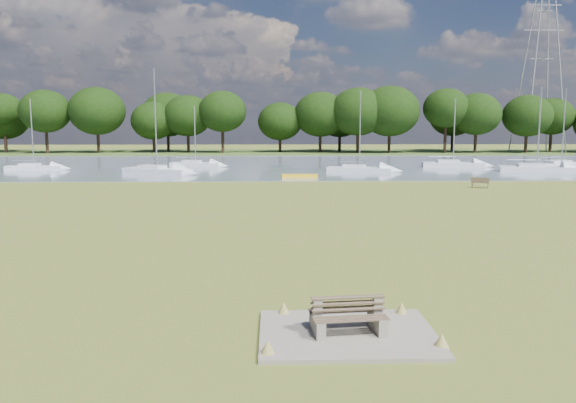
{
  "coord_description": "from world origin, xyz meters",
  "views": [
    {
      "loc": [
        -1.77,
        -26.83,
        5.05
      ],
      "look_at": [
        -1.1,
        -2.0,
        1.59
      ],
      "focal_mm": 35.0,
      "sensor_mm": 36.0,
      "label": 1
    }
  ],
  "objects_px": {
    "sailboat_0": "(536,167)",
    "sailboat_7": "(33,166)",
    "sailboat_1": "(195,163)",
    "riverbank_bench": "(480,183)",
    "bench_pair": "(348,316)",
    "sailboat_3": "(452,163)",
    "pylon": "(544,30)",
    "sailboat_6": "(156,169)",
    "kayak": "(300,176)",
    "sailboat_8": "(561,163)",
    "sailboat_2": "(359,168)"
  },
  "relations": [
    {
      "from": "sailboat_1",
      "to": "sailboat_7",
      "type": "relative_size",
      "value": 0.92
    },
    {
      "from": "sailboat_1",
      "to": "riverbank_bench",
      "type": "bearing_deg",
      "value": -28.55
    },
    {
      "from": "kayak",
      "to": "sailboat_6",
      "type": "height_order",
      "value": "sailboat_6"
    },
    {
      "from": "sailboat_0",
      "to": "sailboat_6",
      "type": "distance_m",
      "value": 39.24
    },
    {
      "from": "riverbank_bench",
      "to": "kayak",
      "type": "relative_size",
      "value": 0.42
    },
    {
      "from": "bench_pair",
      "to": "sailboat_6",
      "type": "relative_size",
      "value": 0.18
    },
    {
      "from": "riverbank_bench",
      "to": "sailboat_3",
      "type": "bearing_deg",
      "value": 102.52
    },
    {
      "from": "pylon",
      "to": "sailboat_6",
      "type": "height_order",
      "value": "pylon"
    },
    {
      "from": "riverbank_bench",
      "to": "sailboat_2",
      "type": "distance_m",
      "value": 16.63
    },
    {
      "from": "sailboat_0",
      "to": "sailboat_7",
      "type": "xyz_separation_m",
      "value": [
        -53.41,
        3.5,
        -0.06
      ]
    },
    {
      "from": "kayak",
      "to": "sailboat_6",
      "type": "xyz_separation_m",
      "value": [
        -14.21,
        4.58,
        0.36
      ]
    },
    {
      "from": "riverbank_bench",
      "to": "pylon",
      "type": "xyz_separation_m",
      "value": [
        29.63,
        53.19,
        20.38
      ]
    },
    {
      "from": "sailboat_2",
      "to": "sailboat_3",
      "type": "relative_size",
      "value": 1.07
    },
    {
      "from": "kayak",
      "to": "pylon",
      "type": "height_order",
      "value": "pylon"
    },
    {
      "from": "bench_pair",
      "to": "pylon",
      "type": "height_order",
      "value": "pylon"
    },
    {
      "from": "sailboat_7",
      "to": "sailboat_8",
      "type": "height_order",
      "value": "sailboat_8"
    },
    {
      "from": "sailboat_7",
      "to": "bench_pair",
      "type": "bearing_deg",
      "value": -62.58
    },
    {
      "from": "pylon",
      "to": "sailboat_6",
      "type": "bearing_deg",
      "value": -145.06
    },
    {
      "from": "sailboat_6",
      "to": "bench_pair",
      "type": "bearing_deg",
      "value": -47.96
    },
    {
      "from": "pylon",
      "to": "sailboat_0",
      "type": "height_order",
      "value": "pylon"
    },
    {
      "from": "kayak",
      "to": "pylon",
      "type": "xyz_separation_m",
      "value": [
        43.5,
        44.89,
        20.59
      ]
    },
    {
      "from": "sailboat_0",
      "to": "sailboat_3",
      "type": "bearing_deg",
      "value": 150.55
    },
    {
      "from": "sailboat_1",
      "to": "sailboat_2",
      "type": "relative_size",
      "value": 0.84
    },
    {
      "from": "sailboat_1",
      "to": "sailboat_7",
      "type": "bearing_deg",
      "value": -153.4
    },
    {
      "from": "sailboat_0",
      "to": "sailboat_8",
      "type": "height_order",
      "value": "sailboat_8"
    },
    {
      "from": "pylon",
      "to": "sailboat_2",
      "type": "distance_m",
      "value": 56.98
    },
    {
      "from": "riverbank_bench",
      "to": "sailboat_8",
      "type": "relative_size",
      "value": 0.16
    },
    {
      "from": "sailboat_6",
      "to": "sailboat_8",
      "type": "relative_size",
      "value": 1.17
    },
    {
      "from": "kayak",
      "to": "sailboat_1",
      "type": "relative_size",
      "value": 0.47
    },
    {
      "from": "sailboat_1",
      "to": "sailboat_3",
      "type": "relative_size",
      "value": 0.9
    },
    {
      "from": "bench_pair",
      "to": "sailboat_3",
      "type": "height_order",
      "value": "sailboat_3"
    },
    {
      "from": "pylon",
      "to": "bench_pair",
      "type": "bearing_deg",
      "value": -117.77
    },
    {
      "from": "pylon",
      "to": "sailboat_1",
      "type": "relative_size",
      "value": 4.78
    },
    {
      "from": "bench_pair",
      "to": "sailboat_8",
      "type": "height_order",
      "value": "sailboat_8"
    },
    {
      "from": "pylon",
      "to": "sailboat_1",
      "type": "bearing_deg",
      "value": -150.44
    },
    {
      "from": "pylon",
      "to": "sailboat_7",
      "type": "distance_m",
      "value": 82.74
    },
    {
      "from": "sailboat_0",
      "to": "sailboat_8",
      "type": "bearing_deg",
      "value": 59.95
    },
    {
      "from": "kayak",
      "to": "sailboat_0",
      "type": "distance_m",
      "value": 25.69
    },
    {
      "from": "sailboat_0",
      "to": "riverbank_bench",
      "type": "bearing_deg",
      "value": -113.32
    },
    {
      "from": "sailboat_0",
      "to": "sailboat_8",
      "type": "xyz_separation_m",
      "value": [
        5.42,
        5.42,
        -0.0
      ]
    },
    {
      "from": "bench_pair",
      "to": "kayak",
      "type": "xyz_separation_m",
      "value": [
        0.74,
        39.11,
        -0.27
      ]
    },
    {
      "from": "sailboat_1",
      "to": "sailboat_2",
      "type": "xyz_separation_m",
      "value": [
        18.08,
        -7.03,
        -0.03
      ]
    },
    {
      "from": "sailboat_6",
      "to": "riverbank_bench",
      "type": "bearing_deg",
      "value": 0.28
    },
    {
      "from": "sailboat_2",
      "to": "sailboat_7",
      "type": "xyz_separation_m",
      "value": [
        -34.91,
        2.72,
        0.03
      ]
    },
    {
      "from": "sailboat_6",
      "to": "sailboat_8",
      "type": "xyz_separation_m",
      "value": [
        44.63,
        6.69,
        -0.02
      ]
    },
    {
      "from": "sailboat_2",
      "to": "sailboat_3",
      "type": "distance_m",
      "value": 13.13
    },
    {
      "from": "sailboat_1",
      "to": "bench_pair",
      "type": "bearing_deg",
      "value": -66.17
    },
    {
      "from": "pylon",
      "to": "sailboat_1",
      "type": "height_order",
      "value": "pylon"
    },
    {
      "from": "bench_pair",
      "to": "kayak",
      "type": "bearing_deg",
      "value": 82.75
    },
    {
      "from": "sailboat_6",
      "to": "pylon",
      "type": "bearing_deg",
      "value": 59.85
    }
  ]
}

